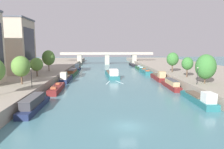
# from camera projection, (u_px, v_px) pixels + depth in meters

# --- Properties ---
(ground_plane) EXTENTS (400.00, 400.00, 0.00)m
(ground_plane) POSITION_uv_depth(u_px,v_px,m) (128.00, 126.00, 27.92)
(ground_plane) COLOR teal
(quay_left) EXTENTS (36.00, 170.00, 2.31)m
(quay_left) POSITION_uv_depth(u_px,v_px,m) (23.00, 72.00, 80.24)
(quay_left) COLOR gray
(quay_left) RESTS_ON ground
(quay_right) EXTENTS (36.00, 170.00, 2.31)m
(quay_right) POSITION_uv_depth(u_px,v_px,m) (194.00, 71.00, 84.06)
(quay_right) COLOR gray
(quay_right) RESTS_ON ground
(barge_midriver) EXTENTS (4.93, 20.09, 3.43)m
(barge_midriver) POSITION_uv_depth(u_px,v_px,m) (112.00, 74.00, 75.22)
(barge_midriver) COLOR #23666B
(barge_midriver) RESTS_ON ground
(wake_behind_barge) EXTENTS (5.59, 6.07, 0.03)m
(wake_behind_barge) POSITION_uv_depth(u_px,v_px,m) (114.00, 82.00, 62.61)
(wake_behind_barge) COLOR silver
(wake_behind_barge) RESTS_ON ground
(moored_boat_left_gap_after) EXTENTS (2.47, 12.33, 2.57)m
(moored_boat_left_gap_after) POSITION_uv_depth(u_px,v_px,m) (34.00, 104.00, 35.14)
(moored_boat_left_gap_after) COLOR #1E284C
(moored_boat_left_gap_after) RESTS_ON ground
(moored_boat_left_downstream) EXTENTS (2.56, 12.49, 2.41)m
(moored_boat_left_downstream) POSITION_uv_depth(u_px,v_px,m) (57.00, 88.00, 50.24)
(moored_boat_left_downstream) COLOR maroon
(moored_boat_left_downstream) RESTS_ON ground
(moored_boat_left_near) EXTENTS (2.46, 12.59, 3.50)m
(moored_boat_left_near) POSITION_uv_depth(u_px,v_px,m) (66.00, 78.00, 64.20)
(moored_boat_left_near) COLOR #1E284C
(moored_boat_left_near) RESTS_ON ground
(moored_boat_left_lone) EXTENTS (2.91, 16.46, 2.29)m
(moored_boat_left_lone) POSITION_uv_depth(u_px,v_px,m) (73.00, 72.00, 80.47)
(moored_boat_left_lone) COLOR #235633
(moored_boat_left_lone) RESTS_ON ground
(moored_boat_left_upstream) EXTENTS (2.43, 12.01, 3.21)m
(moored_boat_left_upstream) POSITION_uv_depth(u_px,v_px,m) (78.00, 68.00, 97.13)
(moored_boat_left_upstream) COLOR #1E284C
(moored_boat_left_upstream) RESTS_ON ground
(moored_boat_right_second) EXTENTS (3.02, 13.07, 3.00)m
(moored_boat_right_second) POSITION_uv_depth(u_px,v_px,m) (199.00, 99.00, 39.58)
(moored_boat_right_second) COLOR #23666B
(moored_boat_right_second) RESTS_ON ground
(moored_boat_right_near) EXTENTS (2.34, 12.48, 2.48)m
(moored_boat_right_near) POSITION_uv_depth(u_px,v_px,m) (171.00, 84.00, 53.78)
(moored_boat_right_near) COLOR maroon
(moored_boat_right_near) RESTS_ON ground
(moored_boat_right_far) EXTENTS (3.24, 13.70, 3.39)m
(moored_boat_right_far) POSITION_uv_depth(u_px,v_px,m) (159.00, 77.00, 67.57)
(moored_boat_right_far) COLOR maroon
(moored_boat_right_far) RESTS_ON ground
(moored_boat_right_downstream) EXTENTS (3.14, 15.05, 2.43)m
(moored_boat_right_downstream) POSITION_uv_depth(u_px,v_px,m) (145.00, 71.00, 85.12)
(moored_boat_right_downstream) COLOR #23666B
(moored_boat_right_downstream) RESTS_ON ground
(moored_boat_right_lone) EXTENTS (3.30, 14.47, 2.25)m
(moored_boat_right_lone) POSITION_uv_depth(u_px,v_px,m) (140.00, 68.00, 100.58)
(moored_boat_right_lone) COLOR #235633
(moored_boat_right_lone) RESTS_ON ground
(moored_boat_right_midway) EXTENTS (3.16, 14.89, 2.06)m
(moored_boat_right_midway) POSITION_uv_depth(u_px,v_px,m) (133.00, 65.00, 117.79)
(moored_boat_right_midway) COLOR black
(moored_boat_right_midway) RESTS_ON ground
(tree_left_far) EXTENTS (4.26, 4.26, 6.75)m
(tree_left_far) POSITION_uv_depth(u_px,v_px,m) (21.00, 66.00, 46.72)
(tree_left_far) COLOR brown
(tree_left_far) RESTS_ON quay_left
(tree_left_nearest) EXTENTS (3.79, 3.79, 5.65)m
(tree_left_nearest) POSITION_uv_depth(u_px,v_px,m) (37.00, 64.00, 59.34)
(tree_left_nearest) COLOR brown
(tree_left_nearest) RESTS_ON quay_left
(tree_left_third) EXTENTS (4.68, 4.68, 7.64)m
(tree_left_third) POSITION_uv_depth(u_px,v_px,m) (49.00, 58.00, 73.04)
(tree_left_third) COLOR brown
(tree_left_third) RESTS_ON quay_left
(tree_right_third) EXTENTS (4.76, 4.76, 7.11)m
(tree_right_third) POSITION_uv_depth(u_px,v_px,m) (206.00, 67.00, 47.68)
(tree_right_third) COLOR brown
(tree_right_third) RESTS_ON quay_right
(tree_right_end_of_row) EXTENTS (3.31, 3.31, 5.88)m
(tree_right_end_of_row) POSITION_uv_depth(u_px,v_px,m) (187.00, 64.00, 58.09)
(tree_right_end_of_row) COLOR brown
(tree_right_end_of_row) RESTS_ON quay_right
(tree_right_far) EXTENTS (4.11, 4.11, 6.94)m
(tree_right_far) POSITION_uv_depth(u_px,v_px,m) (173.00, 59.00, 69.68)
(tree_right_far) COLOR brown
(tree_right_far) RESTS_ON quay_right
(lamppost_left_bank) EXTENTS (0.28, 0.28, 4.23)m
(lamppost_left_bank) POSITION_uv_depth(u_px,v_px,m) (31.00, 77.00, 43.34)
(lamppost_left_bank) COLOR black
(lamppost_left_bank) RESTS_ON quay_left
(lamppost_right_bank) EXTENTS (0.28, 0.28, 4.09)m
(lamppost_right_bank) POSITION_uv_depth(u_px,v_px,m) (197.00, 75.00, 46.79)
(lamppost_right_bank) COLOR black
(lamppost_right_bank) RESTS_ON quay_right
(building_left_far_end) EXTENTS (15.61, 12.21, 18.19)m
(building_left_far_end) POSITION_uv_depth(u_px,v_px,m) (7.00, 46.00, 65.53)
(building_left_far_end) COLOR #B2A38E
(building_left_far_end) RESTS_ON quay_left
(bridge_far) EXTENTS (59.16, 4.40, 7.75)m
(bridge_far) POSITION_uv_depth(u_px,v_px,m) (107.00, 57.00, 127.58)
(bridge_far) COLOR #ADA899
(bridge_far) RESTS_ON ground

